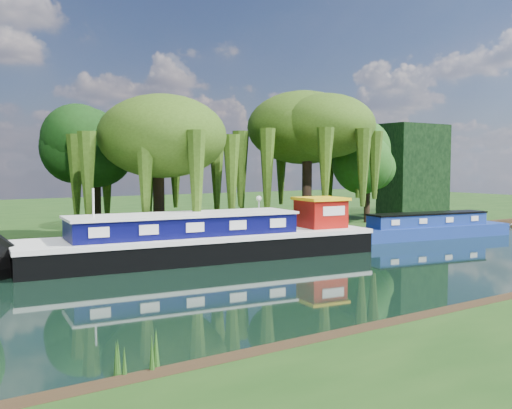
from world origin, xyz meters
TOP-DOWN VIEW (x-y plane):
  - ground at (0.00, 0.00)m, footprint 120.00×120.00m
  - far_bank at (0.00, 34.00)m, footprint 120.00×52.00m
  - dutch_barge at (-5.28, 6.89)m, footprint 19.38×6.47m
  - narrowboat at (11.34, 6.05)m, footprint 13.00×4.19m
  - willow_left at (-5.31, 12.89)m, footprint 6.96×6.96m
  - willow_right at (5.92, 12.40)m, footprint 7.38×7.38m
  - tree_far_mid at (-7.63, 17.63)m, footprint 4.69×4.69m
  - tree_far_right at (12.29, 12.82)m, footprint 4.16×4.16m
  - conifer_hedge at (19.00, 14.00)m, footprint 6.00×3.00m
  - lamppost at (0.50, 10.50)m, footprint 0.36×0.36m
  - mooring_posts at (-0.50, 8.40)m, footprint 19.16×0.16m

SIDE VIEW (x-z plane):
  - ground at x=0.00m, z-range 0.00..0.00m
  - far_bank at x=0.00m, z-range 0.00..0.45m
  - narrowboat at x=11.34m, z-range -0.27..1.60m
  - mooring_posts at x=-0.50m, z-range 0.45..1.45m
  - dutch_barge at x=-5.28m, z-range -1.01..3.00m
  - lamppost at x=0.50m, z-range 1.14..3.70m
  - conifer_hedge at x=19.00m, z-range 0.45..8.45m
  - tree_far_right at x=12.29m, z-range 1.74..8.55m
  - tree_far_mid at x=-7.63m, z-range 1.91..9.58m
  - willow_left at x=-5.31m, z-range 2.34..10.68m
  - willow_right at x=5.92m, z-range 2.51..11.50m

